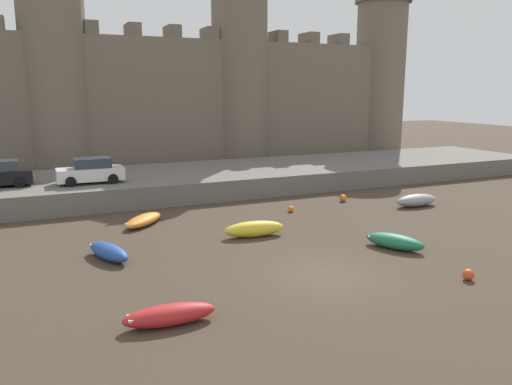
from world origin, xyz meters
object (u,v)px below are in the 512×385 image
rowboat_midflat_centre (395,241)px  rowboat_foreground_centre (254,229)px  rowboat_midflat_left (169,314)px  car_quay_centre_east (91,171)px  rowboat_foreground_right (109,251)px  mooring_buoy_near_channel (468,275)px  mooring_buoy_off_centre (343,198)px  rowboat_midflat_right (416,200)px  rowboat_near_channel_right (144,220)px  mooring_buoy_near_shore (291,209)px

rowboat_midflat_centre → rowboat_foreground_centre: (-5.20, 4.45, 0.05)m
rowboat_midflat_centre → rowboat_midflat_left: 12.00m
rowboat_midflat_centre → car_quay_centre_east: bearing=127.7°
rowboat_foreground_right → mooring_buoy_near_channel: rowboat_foreground_right is taller
rowboat_foreground_centre → mooring_buoy_off_centre: size_ratio=6.74×
rowboat_foreground_right → rowboat_midflat_right: rowboat_midflat_right is taller
rowboat_near_channel_right → mooring_buoy_near_channel: size_ratio=6.80×
mooring_buoy_near_shore → car_quay_centre_east: (-10.78, 7.04, 2.00)m
rowboat_midflat_centre → rowboat_near_channel_right: bearing=137.9°
rowboat_midflat_centre → rowboat_midflat_left: size_ratio=0.98×
rowboat_foreground_centre → rowboat_midflat_left: size_ratio=1.07×
mooring_buoy_near_shore → rowboat_foreground_centre: bearing=-137.0°
rowboat_midflat_centre → car_quay_centre_east: 19.47m
rowboat_midflat_left → rowboat_near_channel_right: bearing=82.3°
rowboat_midflat_left → mooring_buoy_near_channel: 11.62m
rowboat_foreground_centre → rowboat_midflat_left: bearing=-129.1°
mooring_buoy_near_channel → rowboat_foreground_centre: bearing=120.9°
rowboat_midflat_left → rowboat_near_channel_right: 12.37m
rowboat_midflat_right → rowboat_midflat_centre: bearing=-137.3°
rowboat_foreground_right → rowboat_midflat_left: bearing=-83.1°
rowboat_midflat_right → car_quay_centre_east: car_quay_centre_east is taller
rowboat_foreground_right → mooring_buoy_near_shore: 12.18m
rowboat_foreground_centre → rowboat_near_channel_right: rowboat_foreground_centre is taller
rowboat_foreground_right → mooring_buoy_near_channel: (12.45, -8.20, -0.14)m
rowboat_midflat_centre → rowboat_near_channel_right: rowboat_midflat_centre is taller
rowboat_midflat_centre → rowboat_midflat_left: (-11.53, -3.33, -0.02)m
rowboat_foreground_centre → rowboat_midflat_right: bearing=9.1°
rowboat_near_channel_right → mooring_buoy_near_shore: (8.80, -0.62, -0.12)m
mooring_buoy_near_channel → car_quay_centre_east: 23.09m
rowboat_midflat_right → rowboat_foreground_centre: size_ratio=0.92×
rowboat_midflat_right → mooring_buoy_near_channel: rowboat_midflat_right is taller
mooring_buoy_off_centre → mooring_buoy_near_shore: (-4.53, -1.17, -0.06)m
rowboat_midflat_right → car_quay_centre_east: (-18.77, 8.95, 1.77)m
rowboat_foreground_centre → rowboat_near_channel_right: (-4.66, 4.48, -0.12)m
rowboat_midflat_left → mooring_buoy_off_centre: bearing=40.5°
mooring_buoy_near_channel → rowboat_foreground_right: bearing=146.7°
rowboat_foreground_right → rowboat_foreground_centre: rowboat_foreground_centre is taller
rowboat_midflat_left → mooring_buoy_near_shore: (10.46, 11.64, -0.16)m
mooring_buoy_near_shore → car_quay_centre_east: 13.03m
rowboat_midflat_centre → mooring_buoy_near_channel: (0.05, -4.34, -0.14)m
rowboat_midflat_left → mooring_buoy_off_centre: size_ratio=6.29×
rowboat_foreground_right → rowboat_midflat_centre: size_ratio=1.02×
mooring_buoy_off_centre → rowboat_midflat_left: bearing=-139.5°
rowboat_midflat_centre → car_quay_centre_east: car_quay_centre_east is taller
rowboat_midflat_centre → rowboat_near_channel_right: (-9.87, 8.92, -0.07)m
rowboat_midflat_left → rowboat_midflat_right: bearing=27.8°
rowboat_foreground_centre → rowboat_near_channel_right: bearing=136.2°
car_quay_centre_east → rowboat_near_channel_right: bearing=-72.9°
rowboat_near_channel_right → mooring_buoy_near_channel: bearing=-53.2°
rowboat_midflat_left → rowboat_near_channel_right: (1.66, 12.26, -0.05)m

